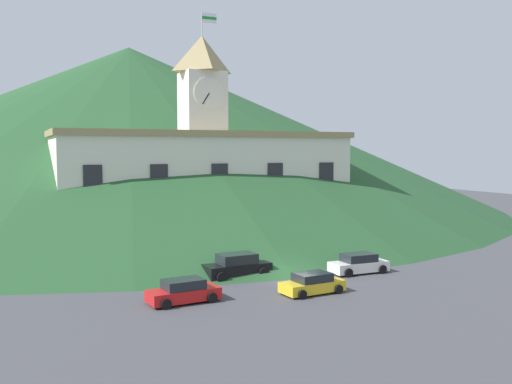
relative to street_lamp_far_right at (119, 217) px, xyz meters
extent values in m
plane|color=#424247|center=(10.10, -14.40, -3.54)|extent=(160.00, 160.00, 0.00)
cube|color=silver|center=(10.10, 7.03, 1.79)|extent=(29.98, 10.21, 10.68)
cube|color=#998456|center=(10.10, 7.03, 7.43)|extent=(30.58, 10.81, 0.60)
cube|color=silver|center=(10.10, 7.03, 10.82)|extent=(4.20, 4.20, 6.17)
pyramid|color=#998456|center=(10.10, 7.03, 15.79)|extent=(4.62, 4.62, 3.78)
cylinder|color=silver|center=(10.10, 4.87, 11.56)|extent=(3.19, 0.12, 3.19)
cube|color=black|center=(9.75, 4.80, 11.00)|extent=(0.78, 0.06, 1.16)
cylinder|color=#B2B2B7|center=(10.10, 7.03, 18.88)|extent=(0.10, 0.10, 2.40)
cube|color=white|center=(10.90, 7.03, 19.53)|extent=(1.60, 0.06, 1.00)
cube|color=#1E8438|center=(10.90, 6.99, 19.53)|extent=(1.60, 0.04, 0.28)
cube|color=#232328|center=(-1.89, 1.85, 1.58)|extent=(1.65, 0.16, 5.87)
cube|color=#232328|center=(4.10, 1.85, 1.58)|extent=(1.65, 0.16, 5.87)
cube|color=#232328|center=(10.10, 1.85, 1.58)|extent=(1.65, 0.16, 5.87)
cube|color=#232328|center=(16.09, 1.85, 1.58)|extent=(1.65, 0.16, 5.87)
cube|color=#232328|center=(22.09, 1.85, 1.58)|extent=(1.65, 0.16, 5.87)
cube|color=#1E8438|center=(-1.10, -0.91, -2.29)|extent=(4.48, 0.12, 2.51)
cube|color=white|center=(3.38, -0.91, -2.29)|extent=(4.48, 0.12, 2.51)
cube|color=#1E8438|center=(7.86, -0.91, -2.29)|extent=(4.48, 0.12, 2.51)
cube|color=white|center=(12.34, -0.91, -2.29)|extent=(4.48, 0.12, 2.51)
cube|color=#1E8438|center=(16.82, -0.91, -2.29)|extent=(4.48, 0.12, 2.51)
cube|color=white|center=(21.30, -0.91, -2.29)|extent=(4.48, 0.12, 2.51)
cone|color=#234C28|center=(10.10, 44.90, 9.53)|extent=(117.95, 117.95, 26.16)
cylinder|color=black|center=(0.00, 0.00, -1.22)|extent=(0.14, 0.14, 4.65)
cube|color=black|center=(0.00, 0.00, 0.95)|extent=(0.90, 0.08, 0.08)
sphere|color=white|center=(-0.45, 0.00, 1.13)|extent=(0.36, 0.36, 0.36)
sphere|color=white|center=(0.45, 0.00, 1.13)|extent=(0.36, 0.36, 0.36)
cylinder|color=black|center=(10.57, 0.00, -1.18)|extent=(0.14, 0.14, 4.73)
cube|color=black|center=(10.57, 0.00, 1.04)|extent=(0.90, 0.08, 0.08)
sphere|color=white|center=(10.12, 0.00, 1.22)|extent=(0.36, 0.36, 0.36)
sphere|color=white|center=(11.02, 0.00, 1.22)|extent=(0.36, 0.36, 0.36)
cylinder|color=black|center=(20.78, 0.00, -0.98)|extent=(0.14, 0.14, 5.12)
cube|color=black|center=(20.78, 0.00, 1.43)|extent=(0.90, 0.08, 0.08)
sphere|color=white|center=(20.33, 0.00, 1.61)|extent=(0.36, 0.36, 0.36)
sphere|color=white|center=(21.23, 0.00, 1.61)|extent=(0.36, 0.36, 0.36)
cube|color=white|center=(15.47, -14.13, -3.02)|extent=(4.51, 1.84, 0.74)
cube|color=#1E2328|center=(15.47, -14.13, -2.35)|extent=(2.49, 1.68, 0.61)
cylinder|color=black|center=(16.99, -13.22, -3.21)|extent=(0.66, 0.33, 0.66)
cylinder|color=black|center=(17.00, -15.02, -3.21)|extent=(0.66, 0.33, 0.66)
cylinder|color=black|center=(13.93, -13.24, -3.21)|extent=(0.66, 0.33, 0.66)
cylinder|color=black|center=(13.94, -15.04, -3.21)|extent=(0.66, 0.33, 0.66)
cube|color=yellow|center=(9.19, -18.10, -3.08)|extent=(4.36, 2.21, 0.67)
cube|color=#1E2328|center=(9.19, -18.10, -2.47)|extent=(2.46, 1.88, 0.55)
cylinder|color=black|center=(10.52, -17.06, -3.25)|extent=(0.62, 0.38, 0.59)
cylinder|color=black|center=(10.70, -18.85, -3.25)|extent=(0.62, 0.38, 0.59)
cylinder|color=black|center=(7.68, -17.34, -3.25)|extent=(0.62, 0.38, 0.59)
cylinder|color=black|center=(7.86, -19.14, -3.25)|extent=(0.62, 0.38, 0.59)
cube|color=red|center=(0.82, -16.89, -3.04)|extent=(4.56, 2.25, 0.72)
cube|color=#1E2328|center=(0.82, -16.89, -2.39)|extent=(2.58, 1.90, 0.59)
cylinder|color=black|center=(2.21, -15.84, -3.23)|extent=(0.67, 0.39, 0.64)
cylinder|color=black|center=(2.40, -17.63, -3.23)|extent=(0.67, 0.39, 0.64)
cylinder|color=black|center=(-0.76, -16.16, -3.23)|extent=(0.67, 0.39, 0.64)
cylinder|color=black|center=(-0.57, -17.95, -3.23)|extent=(0.67, 0.39, 0.64)
cube|color=black|center=(6.35, -11.91, -2.92)|extent=(5.02, 2.30, 0.89)
cube|color=#1E2328|center=(6.35, -11.91, -2.11)|extent=(2.80, 2.00, 0.73)
cylinder|color=black|center=(7.95, -10.81, -3.15)|extent=(0.81, 0.41, 0.79)
cylinder|color=black|center=(8.08, -12.81, -3.15)|extent=(0.81, 0.41, 0.79)
cylinder|color=black|center=(4.63, -11.02, -3.15)|extent=(0.81, 0.41, 0.79)
cylinder|color=black|center=(4.75, -13.02, -3.15)|extent=(0.81, 0.41, 0.79)
cube|color=#284C99|center=(22.79, -5.15, -2.82)|extent=(5.30, 2.57, 1.04)
cube|color=#1E2328|center=(22.79, -5.15, -1.87)|extent=(3.00, 2.15, 0.85)
cylinder|color=black|center=(21.19, -6.34, -3.08)|extent=(0.96, 0.46, 0.92)
cylinder|color=black|center=(20.96, -4.36, -3.08)|extent=(0.96, 0.46, 0.92)
cylinder|color=black|center=(24.63, -5.94, -3.08)|extent=(0.96, 0.46, 0.92)
cylinder|color=black|center=(24.40, -3.96, -3.08)|extent=(0.96, 0.46, 0.92)
camera|label=1|loc=(-8.99, -50.21, 5.80)|focal=40.00mm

